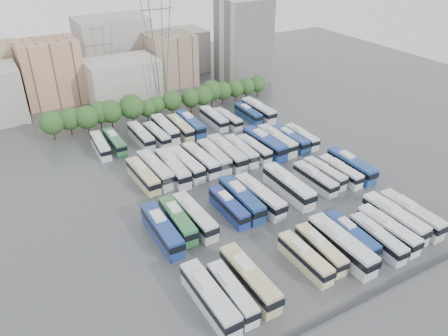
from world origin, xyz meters
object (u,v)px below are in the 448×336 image
bus_r3_s4 (157,135)px  bus_r0_s5 (305,258)px  bus_r1_s1 (178,220)px  bus_r2_s10 (264,143)px  bus_r0_s7 (341,244)px  bus_r2_s7 (227,153)px  bus_r2_s12 (290,139)px  bus_r3_s7 (191,124)px  bus_r3_s9 (214,118)px  bus_r0_s9 (377,238)px  bus_r1_s13 (351,165)px  bus_r2_s13 (302,137)px  bus_r3_s6 (181,127)px  bus_r1_s10 (315,179)px  bus_r0_s10 (388,230)px  bus_r1_s0 (162,230)px  apartment_tower (243,41)px  bus_r0_s8 (351,235)px  electricity_pylon (158,40)px  bus_r2_s5 (201,159)px  bus_r0_s2 (249,278)px  bus_r1_s4 (229,207)px  bus_r2_s6 (214,156)px  bus_r2_s3 (173,168)px  bus_r1_s5 (241,199)px  bus_r0_s6 (320,249)px  bus_r3_s1 (115,142)px  bus_r2_s8 (241,150)px  bus_r1_s2 (195,216)px  bus_r0_s12 (411,214)px  bus_r1_s11 (325,173)px  bus_r1_s12 (340,171)px  bus_r3_s3 (141,136)px  bus_r3_s5 (165,128)px  bus_r2_s2 (155,169)px  bus_r1_s8 (288,186)px  bus_r2_s1 (143,176)px  bus_r2_s9 (254,149)px  bus_r3_s10 (228,119)px  bus_r1_s6 (259,196)px  bus_r0_s1 (232,293)px  bus_r0_s11 (394,218)px  bus_r3_s12 (248,113)px

bus_r3_s4 → bus_r0_s5: bearing=-89.3°
bus_r1_s1 → bus_r2_s10: (29.45, 16.87, 0.25)m
bus_r0_s7 → bus_r2_s7: size_ratio=1.00×
bus_r0_s7 → bus_r2_s12: (16.58, 35.24, -0.31)m
bus_r3_s7 → bus_r3_s9: bearing=4.8°
bus_r0_s9 → bus_r1_s13: 23.85m
bus_r2_s13 → bus_r3_s6: size_ratio=0.92×
bus_r1_s10 → bus_r2_s10: bus_r2_s10 is taller
bus_r0_s10 → bus_r1_s0: (-32.88, 18.41, 0.14)m
apartment_tower → bus_r0_s8: (-28.90, -80.82, -11.26)m
electricity_pylon → bus_r2_s5: 41.83m
bus_r0_s2 → bus_r2_s13: bearing=42.8°
bus_r0_s8 → bus_r0_s10: (6.31, -1.96, 0.10)m
bus_r1_s4 → bus_r2_s6: 19.24m
bus_r2_s3 → bus_r1_s5: bearing=-67.9°
bus_r0_s9 → bus_r0_s10: (3.08, 0.61, 0.11)m
bus_r0_s7 → bus_r2_s6: size_ratio=1.09×
electricity_pylon → bus_r3_s7: electricity_pylon is taller
bus_r0_s6 → bus_r3_s1: bus_r3_s1 is taller
bus_r2_s6 → bus_r2_s8: bearing=-2.1°
bus_r1_s2 → bus_r3_s4: bearing=76.9°
bus_r0_s12 → bus_r1_s11: bus_r0_s12 is taller
bus_r2_s3 → bus_r2_s10: (22.94, 0.06, 0.07)m
bus_r1_s12 → bus_r2_s10: 19.11m
bus_r1_s1 → bus_r3_s6: size_ratio=1.04×
bus_r3_s3 → bus_r3_s6: 10.29m
bus_r3_s5 → bus_r3_s7: size_ratio=1.00×
bus_r2_s2 → bus_r3_s3: bearing=76.7°
bus_r1_s8 → bus_r3_s1: bearing=122.8°
bus_r0_s2 → bus_r1_s1: (-3.17, 18.02, -0.13)m
bus_r2_s1 → bus_r2_s8: bus_r2_s1 is taller
apartment_tower → bus_r0_s6: (-35.45, -80.85, -11.32)m
bus_r2_s7 → bus_r2_s8: 3.49m
bus_r2_s2 → bus_r2_s9: size_ratio=1.20×
bus_r0_s6 → bus_r3_s10: size_ratio=1.01×
bus_r0_s6 → bus_r1_s4: 18.37m
bus_r1_s5 → bus_r1_s12: bus_r1_s5 is taller
bus_r1_s5 → bus_r1_s6: bearing=-13.5°
bus_r0_s1 → bus_r0_s5: 13.40m
bus_r0_s11 → bus_r3_s7: 55.09m
bus_r0_s2 → bus_r1_s13: 40.43m
bus_r2_s13 → bus_r0_s10: bearing=-105.4°
bus_r1_s4 → bus_r2_s7: bus_r2_s7 is taller
bus_r1_s8 → bus_r3_s12: size_ratio=1.25×
bus_r0_s10 → bus_r3_s1: bus_r0_s10 is taller
bus_r0_s1 → bus_r0_s9: bus_r0_s9 is taller
bus_r0_s7 → bus_r2_s3: (-13.28, 35.83, -0.04)m
bus_r2_s8 → bus_r1_s1: bearing=-141.8°
bus_r2_s13 → bus_r3_s5: size_ratio=0.86×
bus_r0_s11 → bus_r1_s5: (-19.89, 18.14, 0.01)m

